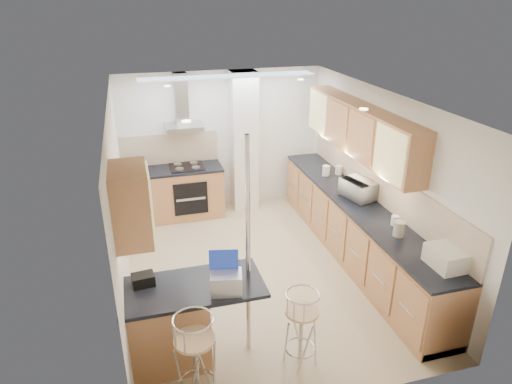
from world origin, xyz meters
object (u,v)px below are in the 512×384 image
object	(u,v)px
microwave	(358,189)
laptop	(226,282)
bar_stool_end	(301,329)
bar_stool_near	(196,360)
bread_bin	(446,258)

from	to	relation	value
microwave	laptop	bearing A→B (deg)	112.15
microwave	bar_stool_end	distance (m)	2.61
microwave	laptop	world-z (taller)	microwave
bar_stool_near	bar_stool_end	size ratio (longest dim) A/B	1.10
bar_stool_near	bread_bin	xyz separation A→B (m)	(2.83, 0.23, 0.53)
microwave	laptop	size ratio (longest dim) A/B	1.63
microwave	bread_bin	xyz separation A→B (m)	(0.08, -1.93, -0.03)
laptop	bread_bin	distance (m)	2.43
microwave	bar_stool_end	size ratio (longest dim) A/B	0.55
microwave	bar_stool_near	world-z (taller)	microwave
bread_bin	bar_stool_end	bearing A→B (deg)	179.85
bar_stool_near	bread_bin	distance (m)	2.88
laptop	bar_stool_near	xyz separation A→B (m)	(-0.40, -0.39, -0.54)
microwave	bar_stool_near	size ratio (longest dim) A/B	0.50
laptop	bread_bin	bearing A→B (deg)	8.14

